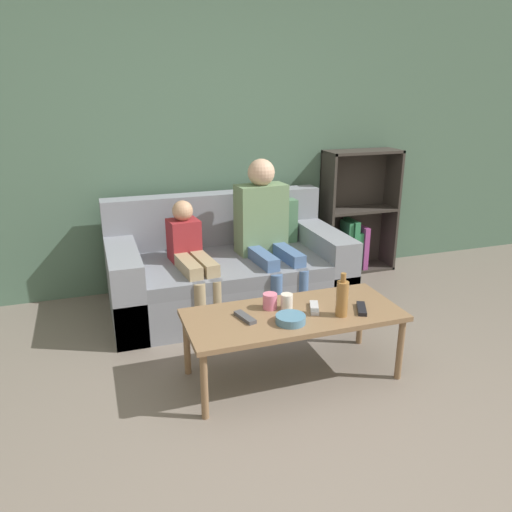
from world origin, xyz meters
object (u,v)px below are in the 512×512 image
(tv_remote_0, at_px, (245,317))
(tv_remote_1, at_px, (362,309))
(coffee_table, at_px, (293,319))
(bottle, at_px, (342,298))
(cup_far, at_px, (270,301))
(tv_remote_2, at_px, (314,308))
(bookshelf, at_px, (353,224))
(person_adult, at_px, (265,225))
(person_child, at_px, (191,256))
(snack_bowl, at_px, (291,319))
(cup_near, at_px, (287,302))
(couch, at_px, (227,271))

(tv_remote_0, relative_size, tv_remote_1, 1.01)
(coffee_table, distance_m, bottle, 0.31)
(cup_far, bearing_deg, tv_remote_2, -22.03)
(bookshelf, distance_m, person_adult, 1.18)
(tv_remote_0, distance_m, bottle, 0.56)
(person_adult, height_order, person_child, person_adult)
(coffee_table, relative_size, snack_bowl, 7.51)
(bottle, bearing_deg, coffee_table, 153.79)
(person_adult, relative_size, bottle, 4.44)
(person_adult, bearing_deg, bookshelf, 20.55)
(coffee_table, relative_size, tv_remote_0, 7.14)
(bookshelf, height_order, cup_near, bookshelf)
(bookshelf, xyz_separation_m, cup_far, (-1.36, -1.45, 0.03))
(bottle, bearing_deg, person_child, 120.23)
(tv_remote_1, bearing_deg, tv_remote_0, -163.75)
(couch, xyz_separation_m, bookshelf, (1.33, 0.41, 0.16))
(person_adult, distance_m, cup_near, 1.03)
(bookshelf, height_order, person_adult, person_adult)
(couch, relative_size, bottle, 6.94)
(person_adult, distance_m, tv_remote_2, 1.08)
(couch, distance_m, bookshelf, 1.40)
(cup_near, xyz_separation_m, tv_remote_2, (0.15, -0.06, -0.04))
(couch, bearing_deg, coffee_table, -85.95)
(coffee_table, relative_size, bottle, 4.88)
(coffee_table, height_order, tv_remote_1, tv_remote_1)
(bookshelf, xyz_separation_m, tv_remote_0, (-1.54, -1.53, -0.01))
(tv_remote_2, distance_m, bottle, 0.19)
(tv_remote_2, height_order, snack_bowl, snack_bowl)
(tv_remote_2, bearing_deg, coffee_table, -156.89)
(coffee_table, xyz_separation_m, tv_remote_0, (-0.29, 0.01, 0.05))
(couch, height_order, tv_remote_2, couch)
(coffee_table, xyz_separation_m, person_adult, (0.20, 1.05, 0.28))
(bookshelf, relative_size, cup_far, 12.02)
(tv_remote_2, bearing_deg, tv_remote_1, 0.94)
(cup_far, distance_m, tv_remote_2, 0.26)
(cup_near, bearing_deg, bookshelf, 49.56)
(tv_remote_0, xyz_separation_m, snack_bowl, (0.23, -0.13, 0.01))
(couch, xyz_separation_m, tv_remote_2, (0.21, -1.14, 0.15))
(couch, height_order, person_adult, person_adult)
(cup_near, distance_m, snack_bowl, 0.18)
(coffee_table, distance_m, person_adult, 1.11)
(person_adult, relative_size, tv_remote_2, 6.54)
(cup_far, relative_size, bottle, 0.36)
(bookshelf, bearing_deg, snack_bowl, -128.36)
(person_adult, relative_size, person_child, 1.32)
(tv_remote_2, xyz_separation_m, bottle, (0.11, -0.12, 0.10))
(bookshelf, distance_m, bottle, 1.95)
(cup_near, bearing_deg, person_child, 112.23)
(person_child, height_order, bottle, person_child)
(couch, height_order, bottle, couch)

